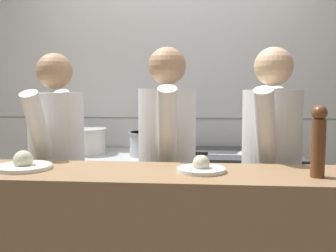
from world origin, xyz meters
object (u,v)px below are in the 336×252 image
Objects in this scene: chef_head_cook at (57,172)px; chef_sous at (167,172)px; plated_dish_appetiser at (201,168)px; pepper_mill at (318,140)px; stock_pot at (85,140)px; oven_range at (110,210)px; sauce_pot at (145,143)px; chefs_knife at (214,154)px; mixing_bowl_steel at (254,149)px; plated_dish_main at (23,164)px; chef_line at (271,175)px.

chef_head_cook is 0.98× the size of chef_sous.
plated_dish_appetiser is 0.51m from pepper_mill.
pepper_mill is (1.41, -1.32, 0.19)m from stock_pot.
oven_range is 0.59× the size of chef_sous.
stock_pot is at bearing 98.43° from chef_head_cook.
sauce_pot is (0.49, -0.07, -0.01)m from stock_pot.
pepper_mill reaches higher than chefs_knife.
stock_pot is 1.02m from chefs_knife.
sauce_pot is at bearing 110.08° from plated_dish_appetiser.
mixing_bowl_steel is 0.16× the size of chef_head_cook.
chef_sous is (0.62, 0.53, -0.14)m from plated_dish_main.
plated_dish_appetiser is at bearing -109.90° from chef_line.
plated_dish_appetiser is 0.57m from chef_sous.
plated_dish_main reaches higher than oven_range.
pepper_mill is at bearing -85.32° from mixing_bowl_steel.
pepper_mill is 0.19× the size of chef_sous.
chef_sous is at bearing 111.27° from plated_dish_appetiser.
chefs_knife is at bearing 109.00° from pepper_mill.
plated_dish_appetiser is at bearing 0.82° from plated_dish_main.
chef_head_cook is (-0.05, 0.54, -0.15)m from plated_dish_main.
plated_dish_main is 1.33m from chef_line.
chef_line is at bearing 99.47° from pepper_mill.
chefs_knife is 0.23× the size of chef_sous.
oven_range is 0.62m from sauce_pot.
pepper_mill is (1.21, -1.30, 0.74)m from oven_range.
plated_dish_main is 0.16× the size of chef_sous.
chef_head_cook reaches higher than stock_pot.
chefs_knife is at bearing 58.59° from chef_sous.
chef_head_cook is at bearing -162.76° from chef_line.
pepper_mill is 1.51m from chef_head_cook.
stock_pot reaches higher than oven_range.
plated_dish_main is at bearing -108.27° from sauce_pot.
chef_head_cook is at bearing 94.92° from plated_dish_main.
pepper_mill is at bearing -43.11° from stock_pot.
chef_sous is 0.60m from chef_line.
chef_head_cook reaches higher than oven_range.
chef_head_cook reaches higher than sauce_pot.
plated_dish_main is (-0.11, -1.24, 0.61)m from oven_range.
oven_range is 0.85m from chef_head_cook.
stock_pot is 0.21× the size of chef_head_cook.
plated_dish_main is 0.56m from chef_head_cook.
oven_range is 3.18× the size of pepper_mill.
sauce_pot is 1.26m from plated_dish_main.
pepper_mill reaches higher than plated_dish_main.
stock_pot is 0.20× the size of chef_line.
chef_line is at bearing -7.23° from chef_sous.
chef_line reaches higher than chefs_knife.
plated_dish_appetiser reaches higher than mixing_bowl_steel.
chefs_knife is 0.66m from chef_sous.
plated_dish_appetiser is at bearing -69.92° from sauce_pot.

